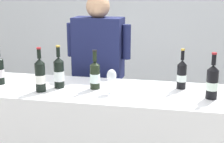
{
  "coord_description": "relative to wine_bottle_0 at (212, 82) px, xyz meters",
  "views": [
    {
      "loc": [
        0.63,
        -2.45,
        1.81
      ],
      "look_at": [
        0.13,
        0.0,
        1.17
      ],
      "focal_mm": 54.06,
      "sensor_mm": 36.0,
      "label": 1
    }
  ],
  "objects": [
    {
      "name": "wine_bottle_5",
      "position": [
        -1.16,
        0.04,
        -0.0
      ],
      "size": [
        0.08,
        0.08,
        0.34
      ],
      "color": "black",
      "rests_on": "counter"
    },
    {
      "name": "wall_back",
      "position": [
        -0.87,
        2.65,
        0.26
      ],
      "size": [
        8.0,
        0.1,
        2.8
      ],
      "primitive_type": "cube",
      "color": "silver",
      "rests_on": "ground_plane"
    },
    {
      "name": "wine_glass",
      "position": [
        -0.73,
        -0.02,
        0.0
      ],
      "size": [
        0.07,
        0.07,
        0.18
      ],
      "color": "silver",
      "rests_on": "counter"
    },
    {
      "name": "wine_bottle_1",
      "position": [
        -0.88,
        0.06,
        -0.01
      ],
      "size": [
        0.08,
        0.08,
        0.31
      ],
      "color": "black",
      "rests_on": "counter"
    },
    {
      "name": "wine_bottle_0",
      "position": [
        0.0,
        0.0,
        0.0
      ],
      "size": [
        0.08,
        0.08,
        0.34
      ],
      "color": "black",
      "rests_on": "counter"
    },
    {
      "name": "wine_bottle_3",
      "position": [
        -0.21,
        0.2,
        -0.01
      ],
      "size": [
        0.07,
        0.07,
        0.32
      ],
      "color": "black",
      "rests_on": "counter"
    },
    {
      "name": "wine_bottle_2",
      "position": [
        -1.27,
        -0.09,
        0.0
      ],
      "size": [
        0.08,
        0.08,
        0.34
      ],
      "color": "black",
      "rests_on": "counter"
    },
    {
      "name": "person_server",
      "position": [
        -0.99,
        0.64,
        -0.3
      ],
      "size": [
        0.62,
        0.26,
        1.73
      ],
      "color": "black",
      "rests_on": "ground_plane"
    }
  ]
}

